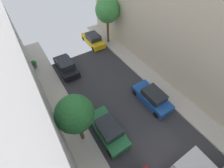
{
  "coord_description": "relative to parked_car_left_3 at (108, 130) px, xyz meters",
  "views": [
    {
      "loc": [
        -5.54,
        -0.61,
        12.69
      ],
      "look_at": [
        0.45,
        8.73,
        0.5
      ],
      "focal_mm": 24.61,
      "sensor_mm": 36.0,
      "label": 1
    }
  ],
  "objects": [
    {
      "name": "street_tree_1",
      "position": [
        7.42,
        12.04,
        3.91
      ],
      "size": [
        3.11,
        3.11,
        6.07
      ],
      "color": "brown",
      "rests_on": "sidewalk_right"
    },
    {
      "name": "potted_plant_1",
      "position": [
        -3.06,
        12.05,
        -0.03
      ],
      "size": [
        0.64,
        0.64,
        0.94
      ],
      "color": "slate",
      "rests_on": "sidewalk_left"
    },
    {
      "name": "parked_car_right_1",
      "position": [
        5.4,
        0.52,
        0.0
      ],
      "size": [
        1.78,
        4.2,
        1.57
      ],
      "color": "#194799",
      "rests_on": "ground"
    },
    {
      "name": "sidewalk_right",
      "position": [
        7.7,
        -4.41,
        -0.64
      ],
      "size": [
        2.0,
        44.0,
        0.15
      ],
      "primitive_type": "cube",
      "color": "#B7B2A8",
      "rests_on": "ground"
    },
    {
      "name": "parked_car_right_2",
      "position": [
        5.4,
        12.83,
        0.0
      ],
      "size": [
        1.78,
        4.2,
        1.57
      ],
      "color": "gold",
      "rests_on": "ground"
    },
    {
      "name": "ground",
      "position": [
        2.7,
        -4.41,
        -0.72
      ],
      "size": [
        32.0,
        32.0,
        0.0
      ],
      "primitive_type": "plane",
      "color": "#2D2D33"
    },
    {
      "name": "parked_car_left_3",
      "position": [
        0.0,
        0.0,
        0.0
      ],
      "size": [
        1.78,
        4.2,
        1.57
      ],
      "color": "#1E6638",
      "rests_on": "ground"
    },
    {
      "name": "street_tree_2",
      "position": [
        -2.02,
        0.77,
        3.2
      ],
      "size": [
        2.62,
        2.62,
        5.11
      ],
      "color": "brown",
      "rests_on": "sidewalk_left"
    },
    {
      "name": "parked_car_left_4",
      "position": [
        0.0,
        9.47,
        0.0
      ],
      "size": [
        1.78,
        4.2,
        1.57
      ],
      "color": "black",
      "rests_on": "ground"
    }
  ]
}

